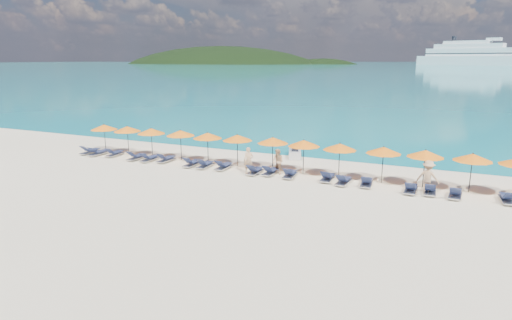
% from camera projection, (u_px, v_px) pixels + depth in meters
% --- Properties ---
extents(ground, '(1400.00, 1400.00, 0.00)m').
position_uv_depth(ground, '(234.00, 192.00, 24.17)').
color(ground, beige).
extents(sea, '(1600.00, 1300.00, 0.01)m').
position_uv_depth(sea, '(445.00, 64.00, 609.83)').
color(sea, '#1FA9B2').
rests_on(sea, ground).
extents(headland_main, '(374.00, 242.00, 126.50)m').
position_uv_depth(headland_main, '(220.00, 90.00, 631.82)').
color(headland_main, black).
rests_on(headland_main, ground).
extents(headland_small, '(162.00, 126.00, 85.50)m').
position_uv_depth(headland_small, '(322.00, 90.00, 589.03)').
color(headland_small, black).
rests_on(headland_small, ground).
extents(cruise_ship, '(135.50, 63.11, 37.75)m').
position_uv_depth(cruise_ship, '(484.00, 56.00, 458.08)').
color(cruise_ship, white).
rests_on(cruise_ship, ground).
extents(jetski, '(1.65, 2.54, 0.85)m').
position_uv_depth(jetski, '(295.00, 153.00, 32.62)').
color(jetski, silver).
rests_on(jetski, ground).
extents(beachgoer_a, '(0.74, 0.61, 1.73)m').
position_uv_depth(beachgoer_a, '(249.00, 160.00, 27.87)').
color(beachgoer_a, tan).
rests_on(beachgoer_a, ground).
extents(beachgoer_b, '(0.92, 0.73, 1.66)m').
position_uv_depth(beachgoer_b, '(278.00, 162.00, 27.71)').
color(beachgoer_b, tan).
rests_on(beachgoer_b, ground).
extents(beachgoer_c, '(1.29, 0.78, 1.86)m').
position_uv_depth(beachgoer_c, '(428.00, 177.00, 23.77)').
color(beachgoer_c, tan).
rests_on(beachgoer_c, ground).
extents(umbrella_0, '(2.10, 2.10, 2.28)m').
position_uv_depth(umbrella_0, '(104.00, 127.00, 34.05)').
color(umbrella_0, black).
rests_on(umbrella_0, ground).
extents(umbrella_1, '(2.10, 2.10, 2.28)m').
position_uv_depth(umbrella_1, '(127.00, 129.00, 33.19)').
color(umbrella_1, black).
rests_on(umbrella_1, ground).
extents(umbrella_2, '(2.10, 2.10, 2.28)m').
position_uv_depth(umbrella_2, '(151.00, 131.00, 32.22)').
color(umbrella_2, black).
rests_on(umbrella_2, ground).
extents(umbrella_3, '(2.10, 2.10, 2.28)m').
position_uv_depth(umbrella_3, '(180.00, 133.00, 31.36)').
color(umbrella_3, black).
rests_on(umbrella_3, ground).
extents(umbrella_4, '(2.10, 2.10, 2.28)m').
position_uv_depth(umbrella_4, '(208.00, 136.00, 30.32)').
color(umbrella_4, black).
rests_on(umbrella_4, ground).
extents(umbrella_5, '(2.10, 2.10, 2.28)m').
position_uv_depth(umbrella_5, '(237.00, 138.00, 29.51)').
color(umbrella_5, black).
rests_on(umbrella_5, ground).
extents(umbrella_6, '(2.10, 2.10, 2.28)m').
position_uv_depth(umbrella_6, '(273.00, 140.00, 28.54)').
color(umbrella_6, black).
rests_on(umbrella_6, ground).
extents(umbrella_7, '(2.10, 2.10, 2.28)m').
position_uv_depth(umbrella_7, '(304.00, 143.00, 27.57)').
color(umbrella_7, black).
rests_on(umbrella_7, ground).
extents(umbrella_8, '(2.10, 2.10, 2.28)m').
position_uv_depth(umbrella_8, '(340.00, 147.00, 26.48)').
color(umbrella_8, black).
rests_on(umbrella_8, ground).
extents(umbrella_9, '(2.10, 2.10, 2.28)m').
position_uv_depth(umbrella_9, '(384.00, 150.00, 25.48)').
color(umbrella_9, black).
rests_on(umbrella_9, ground).
extents(umbrella_10, '(2.10, 2.10, 2.28)m').
position_uv_depth(umbrella_10, '(425.00, 154.00, 24.57)').
color(umbrella_10, black).
rests_on(umbrella_10, ground).
extents(umbrella_11, '(2.10, 2.10, 2.28)m').
position_uv_depth(umbrella_11, '(473.00, 157.00, 23.64)').
color(umbrella_11, black).
rests_on(umbrella_11, ground).
extents(lounger_0, '(0.69, 1.72, 0.66)m').
position_uv_depth(lounger_0, '(90.00, 151.00, 33.75)').
color(lounger_0, silver).
rests_on(lounger_0, ground).
extents(lounger_1, '(0.70, 1.73, 0.66)m').
position_uv_depth(lounger_1, '(98.00, 153.00, 33.18)').
color(lounger_1, silver).
rests_on(lounger_1, ground).
extents(lounger_2, '(0.75, 1.74, 0.66)m').
position_uv_depth(lounger_2, '(114.00, 153.00, 32.91)').
color(lounger_2, silver).
rests_on(lounger_2, ground).
extents(lounger_3, '(0.71, 1.73, 0.66)m').
position_uv_depth(lounger_3, '(137.00, 157.00, 31.78)').
color(lounger_3, silver).
rests_on(lounger_3, ground).
extents(lounger_4, '(0.65, 1.71, 0.66)m').
position_uv_depth(lounger_4, '(149.00, 158.00, 31.28)').
color(lounger_4, silver).
rests_on(lounger_4, ground).
extents(lounger_5, '(0.66, 1.71, 0.66)m').
position_uv_depth(lounger_5, '(166.00, 159.00, 31.07)').
color(lounger_5, silver).
rests_on(lounger_5, ground).
extents(lounger_6, '(0.63, 1.70, 0.66)m').
position_uv_depth(lounger_6, '(192.00, 163.00, 29.83)').
color(lounger_6, silver).
rests_on(lounger_6, ground).
extents(lounger_7, '(0.69, 1.72, 0.66)m').
position_uv_depth(lounger_7, '(205.00, 165.00, 29.42)').
color(lounger_7, silver).
rests_on(lounger_7, ground).
extents(lounger_8, '(0.65, 1.71, 0.66)m').
position_uv_depth(lounger_8, '(224.00, 166.00, 29.01)').
color(lounger_8, silver).
rests_on(lounger_8, ground).
extents(lounger_9, '(0.65, 1.71, 0.66)m').
position_uv_depth(lounger_9, '(255.00, 171.00, 27.83)').
color(lounger_9, silver).
rests_on(lounger_9, ground).
extents(lounger_10, '(0.73, 1.74, 0.66)m').
position_uv_depth(lounger_10, '(271.00, 171.00, 27.66)').
color(lounger_10, silver).
rests_on(lounger_10, ground).
extents(lounger_11, '(0.77, 1.75, 0.66)m').
position_uv_depth(lounger_11, '(290.00, 174.00, 27.02)').
color(lounger_11, silver).
rests_on(lounger_11, ground).
extents(lounger_12, '(0.64, 1.71, 0.66)m').
position_uv_depth(lounger_12, '(328.00, 177.00, 26.27)').
color(lounger_12, silver).
rests_on(lounger_12, ground).
extents(lounger_13, '(0.74, 1.74, 0.66)m').
position_uv_depth(lounger_13, '(343.00, 181.00, 25.54)').
color(lounger_13, silver).
rests_on(lounger_13, ground).
extents(lounger_14, '(0.76, 1.75, 0.66)m').
position_uv_depth(lounger_14, '(367.00, 182.00, 25.20)').
color(lounger_14, silver).
rests_on(lounger_14, ground).
extents(lounger_15, '(0.66, 1.71, 0.66)m').
position_uv_depth(lounger_15, '(411.00, 189.00, 23.98)').
color(lounger_15, silver).
rests_on(lounger_15, ground).
extents(lounger_16, '(0.66, 1.72, 0.66)m').
position_uv_depth(lounger_16, '(430.00, 190.00, 23.75)').
color(lounger_16, silver).
rests_on(lounger_16, ground).
extents(lounger_17, '(0.74, 1.74, 0.66)m').
position_uv_depth(lounger_17, '(455.00, 193.00, 23.10)').
color(lounger_17, silver).
rests_on(lounger_17, ground).
extents(lounger_18, '(0.75, 1.74, 0.66)m').
position_uv_depth(lounger_18, '(507.00, 198.00, 22.31)').
color(lounger_18, silver).
rests_on(lounger_18, ground).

